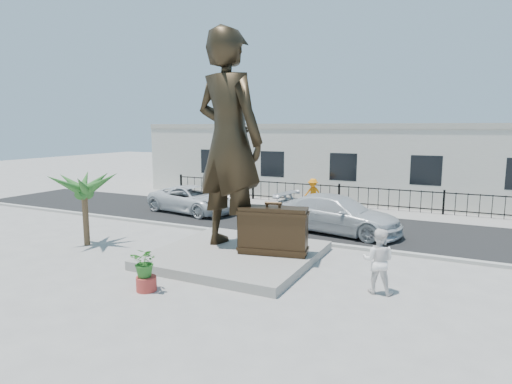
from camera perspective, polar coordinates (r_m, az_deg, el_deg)
ground at (r=13.43m, az=-3.83°, el=-10.92°), size 100.00×100.00×0.00m
street at (r=20.48m, az=7.42°, el=-4.08°), size 40.00×7.00×0.01m
curb at (r=17.28m, az=3.67°, el=-6.23°), size 40.00×0.25×0.12m
far_sidewalk at (r=24.23m, az=10.47°, el=-2.16°), size 40.00×2.50×0.02m
plinth at (r=14.86m, az=-2.61°, el=-8.36°), size 5.20×5.20×0.30m
fence at (r=24.89m, az=11.01°, el=-0.51°), size 22.00×0.10×1.20m
building at (r=28.75m, az=13.30°, el=3.84°), size 28.00×7.00×4.40m
statue at (r=14.77m, az=-3.64°, el=6.83°), size 3.04×2.34×7.46m
suitcase at (r=14.26m, az=2.29°, el=-5.15°), size 2.35×1.15×1.59m
tourist at (r=12.20m, az=15.99°, el=-8.82°), size 0.91×0.72×1.80m
car_white at (r=22.88m, az=-8.50°, el=-0.97°), size 5.32×3.13×1.39m
car_silver at (r=18.66m, az=10.82°, el=-2.92°), size 5.72×2.99×1.58m
worker at (r=24.09m, az=7.59°, el=-0.15°), size 1.14×0.75×1.64m
palm_tree at (r=17.80m, az=-21.57°, el=-6.59°), size 1.80×1.80×3.20m
planter at (r=12.48m, az=-14.41°, el=-11.76°), size 0.56×0.56×0.40m
shrub at (r=12.28m, az=-14.52°, el=-9.02°), size 0.88×0.80×0.85m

